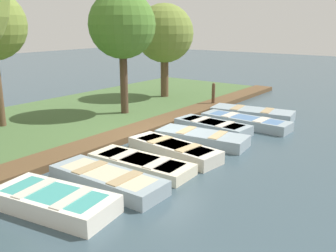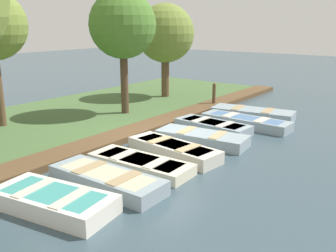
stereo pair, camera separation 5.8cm
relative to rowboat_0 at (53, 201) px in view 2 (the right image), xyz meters
name	(u,v)px [view 2 (the right image)]	position (x,y,z in m)	size (l,w,h in m)	color
ground_plane	(167,140)	(-1.08, 5.56, -0.22)	(80.00, 80.00, 0.00)	#384C56
shore_bank	(74,117)	(-6.08, 5.56, -0.15)	(8.00, 24.00, 0.12)	#476638
dock_walkway	(137,130)	(-2.48, 5.56, -0.11)	(1.07, 23.70, 0.22)	brown
rowboat_0	(53,201)	(0.00, 0.00, 0.00)	(2.95, 1.67, 0.43)	silver
rowboat_1	(107,179)	(0.05, 1.55, -0.02)	(3.16, 1.12, 0.40)	#8C9EA8
rowboat_2	(140,163)	(-0.06, 2.94, -0.05)	(3.10, 1.20, 0.33)	beige
rowboat_3	(174,150)	(0.06, 4.37, -0.01)	(3.19, 1.34, 0.41)	beige
rowboat_4	(202,138)	(0.09, 5.95, -0.02)	(3.19, 1.45, 0.40)	#8C9EA8
rowboat_5	(213,126)	(-0.34, 7.42, -0.02)	(2.95, 1.26, 0.40)	#8C9EA8
rowboat_6	(246,122)	(0.32, 8.84, -0.02)	(3.58, 1.10, 0.39)	#8C9EA8
rowboat_7	(252,113)	(-0.02, 10.23, -0.01)	(3.56, 1.64, 0.42)	#8C9EA8
mooring_post_far	(214,95)	(-2.43, 11.08, 0.39)	(0.16, 0.16, 1.20)	brown
park_tree_center	(123,25)	(-4.74, 7.33, 3.64)	(2.82, 2.82, 5.30)	#4C3828
park_tree_right	(165,34)	(-5.66, 11.47, 3.20)	(3.02, 3.02, 4.96)	brown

